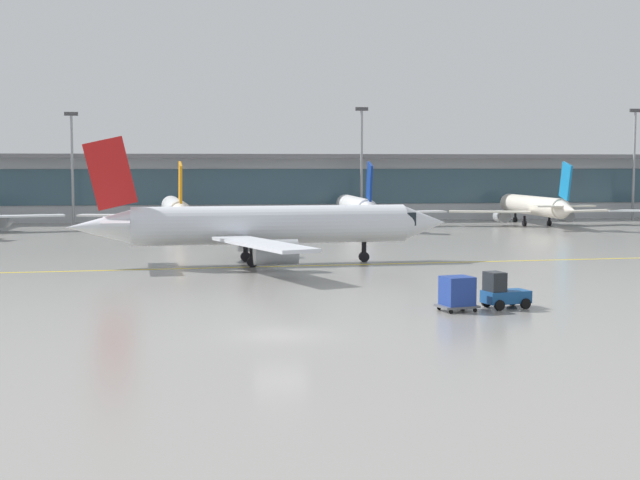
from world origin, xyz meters
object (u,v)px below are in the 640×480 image
(apron_light_mast_1, at_px, (72,163))
(apron_light_mast_3, at_px, (634,160))
(gate_airplane_2, at_px, (175,209))
(gate_airplane_3, at_px, (356,207))
(baggage_tug, at_px, (503,293))
(cargo_dolly_lead, at_px, (457,292))
(gate_airplane_4, at_px, (534,206))
(taxiing_regional_jet, at_px, (266,226))
(apron_light_mast_2, at_px, (362,160))

(apron_light_mast_1, distance_m, apron_light_mast_3, 80.61)
(gate_airplane_2, relative_size, gate_airplane_3, 1.00)
(baggage_tug, xyz_separation_m, cargo_dolly_lead, (-2.86, -0.65, 0.16))
(apron_light_mast_3, bearing_deg, apron_light_mast_1, -179.53)
(gate_airplane_4, distance_m, taxiing_regional_jet, 57.58)
(taxiing_regional_jet, relative_size, apron_light_mast_2, 1.95)
(baggage_tug, relative_size, apron_light_mast_2, 0.18)
(baggage_tug, distance_m, apron_light_mast_2, 76.92)
(gate_airplane_3, bearing_deg, gate_airplane_4, -90.50)
(gate_airplane_4, relative_size, cargo_dolly_lead, 10.68)
(baggage_tug, height_order, apron_light_mast_2, apron_light_mast_2)
(cargo_dolly_lead, bearing_deg, gate_airplane_4, 53.09)
(gate_airplane_4, bearing_deg, gate_airplane_3, 87.87)
(gate_airplane_2, relative_size, taxiing_regional_jet, 0.82)
(gate_airplane_2, distance_m, apron_light_mast_1, 18.90)
(gate_airplane_2, distance_m, cargo_dolly_lead, 68.08)
(gate_airplane_4, xyz_separation_m, taxiing_regional_jet, (-39.10, -42.26, 0.57))
(gate_airplane_4, bearing_deg, cargo_dolly_lead, 155.06)
(apron_light_mast_2, xyz_separation_m, apron_light_mast_3, (41.02, 1.02, 0.09))
(cargo_dolly_lead, distance_m, apron_light_mast_2, 77.80)
(gate_airplane_2, relative_size, cargo_dolly_lead, 10.71)
(gate_airplane_4, bearing_deg, apron_light_mast_3, -62.48)
(gate_airplane_3, height_order, baggage_tug, gate_airplane_3)
(gate_airplane_2, bearing_deg, apron_light_mast_1, 45.86)
(baggage_tug, bearing_deg, cargo_dolly_lead, -180.00)
(baggage_tug, xyz_separation_m, apron_light_mast_3, (46.76, 77.32, 7.94))
(gate_airplane_3, height_order, gate_airplane_4, same)
(cargo_dolly_lead, height_order, apron_light_mast_2, apron_light_mast_2)
(apron_light_mast_1, xyz_separation_m, apron_light_mast_3, (80.60, 0.65, 0.57))
(baggage_tug, bearing_deg, apron_light_mast_3, 46.10)
(taxiing_regional_jet, relative_size, apron_light_mast_1, 2.07)
(gate_airplane_2, distance_m, apron_light_mast_2, 28.61)
(taxiing_regional_jet, distance_m, cargo_dolly_lead, 26.88)
(gate_airplane_3, bearing_deg, baggage_tug, 177.97)
(taxiing_regional_jet, relative_size, apron_light_mast_3, 1.93)
(gate_airplane_4, relative_size, baggage_tug, 9.01)
(gate_airplane_3, xyz_separation_m, apron_light_mast_3, (43.34, 9.80, 6.28))
(gate_airplane_3, height_order, apron_light_mast_1, apron_light_mast_1)
(cargo_dolly_lead, xyz_separation_m, apron_light_mast_1, (-30.99, 77.31, 7.22))
(gate_airplane_2, bearing_deg, baggage_tug, -167.82)
(gate_airplane_4, relative_size, apron_light_mast_3, 1.58)
(apron_light_mast_3, bearing_deg, apron_light_mast_2, -178.58)
(gate_airplane_3, xyz_separation_m, baggage_tug, (-3.42, -67.52, -1.66))
(apron_light_mast_1, relative_size, apron_light_mast_2, 0.94)
(gate_airplane_3, xyz_separation_m, cargo_dolly_lead, (-6.27, -68.16, -1.50))
(taxiing_regional_jet, xyz_separation_m, cargo_dolly_lead, (8.76, -25.33, -2.07))
(gate_airplane_2, xyz_separation_m, baggage_tug, (19.91, -65.24, -1.66))
(taxiing_regional_jet, height_order, cargo_dolly_lead, taxiing_regional_jet)
(baggage_tug, distance_m, apron_light_mast_3, 90.71)
(taxiing_regional_jet, xyz_separation_m, baggage_tug, (11.62, -24.68, -2.23))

